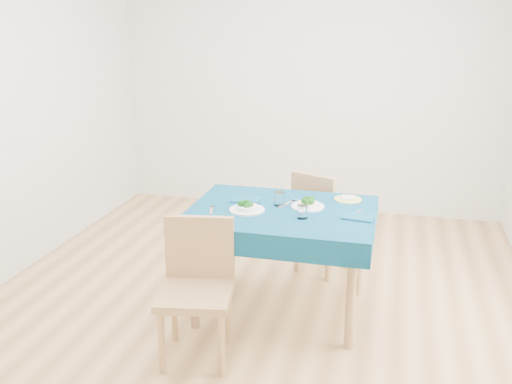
% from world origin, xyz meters
% --- Properties ---
extents(room_shell, '(4.02, 4.52, 2.73)m').
position_xyz_m(room_shell, '(0.00, 0.00, 1.35)').
color(room_shell, '#A87846').
rests_on(room_shell, ground).
extents(table, '(1.23, 0.94, 0.76)m').
position_xyz_m(table, '(0.20, -0.06, 0.38)').
color(table, navy).
rests_on(table, ground).
extents(chair_near, '(0.50, 0.53, 1.07)m').
position_xyz_m(chair_near, '(-0.18, -0.76, 0.53)').
color(chair_near, '#997248').
rests_on(chair_near, ground).
extents(chair_far, '(0.50, 0.52, 0.94)m').
position_xyz_m(chair_far, '(0.38, 0.69, 0.47)').
color(chair_far, '#997248').
rests_on(chair_far, ground).
extents(bowl_near, '(0.24, 0.24, 0.07)m').
position_xyz_m(bowl_near, '(-0.03, -0.14, 0.79)').
color(bowl_near, white).
rests_on(bowl_near, table).
extents(bowl_far, '(0.23, 0.23, 0.07)m').
position_xyz_m(bowl_far, '(0.36, 0.03, 0.79)').
color(bowl_far, white).
rests_on(bowl_far, table).
extents(fork_near, '(0.06, 0.16, 0.00)m').
position_xyz_m(fork_near, '(-0.26, -0.19, 0.76)').
color(fork_near, silver).
rests_on(fork_near, table).
extents(knife_near, '(0.03, 0.20, 0.00)m').
position_xyz_m(knife_near, '(0.01, -0.12, 0.76)').
color(knife_near, silver).
rests_on(knife_near, table).
extents(fork_far, '(0.10, 0.19, 0.00)m').
position_xyz_m(fork_far, '(0.20, 0.06, 0.76)').
color(fork_far, silver).
rests_on(fork_far, table).
extents(knife_far, '(0.09, 0.20, 0.00)m').
position_xyz_m(knife_far, '(0.68, -0.03, 0.76)').
color(knife_far, silver).
rests_on(knife_far, table).
extents(napkin_near, '(0.22, 0.17, 0.01)m').
position_xyz_m(napkin_near, '(-0.09, 0.08, 0.76)').
color(napkin_near, navy).
rests_on(napkin_near, table).
extents(napkin_far, '(0.22, 0.17, 0.01)m').
position_xyz_m(napkin_far, '(0.71, -0.10, 0.76)').
color(napkin_far, navy).
rests_on(napkin_far, table).
extents(tumbler_center, '(0.07, 0.07, 0.10)m').
position_xyz_m(tumbler_center, '(0.16, 0.03, 0.81)').
color(tumbler_center, white).
rests_on(tumbler_center, table).
extents(tumbler_side, '(0.07, 0.07, 0.09)m').
position_xyz_m(tumbler_side, '(0.36, -0.19, 0.80)').
color(tumbler_side, white).
rests_on(tumbler_side, table).
extents(side_plate, '(0.19, 0.19, 0.01)m').
position_xyz_m(side_plate, '(0.61, 0.26, 0.76)').
color(side_plate, '#C7D166').
rests_on(side_plate, table).
extents(bread_slice, '(0.11, 0.11, 0.01)m').
position_xyz_m(bread_slice, '(0.61, 0.26, 0.77)').
color(bread_slice, beige).
rests_on(bread_slice, side_plate).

